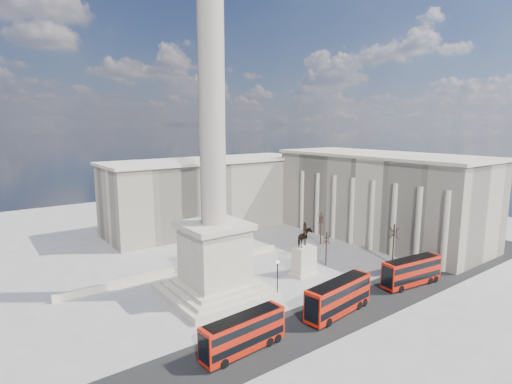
{
  "coord_description": "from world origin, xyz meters",
  "views": [
    {
      "loc": [
        -28.28,
        -43.2,
        24.63
      ],
      "look_at": [
        3.81,
        0.0,
        15.58
      ],
      "focal_mm": 28.0,
      "sensor_mm": 36.0,
      "label": 1
    }
  ],
  "objects_px": {
    "nelsons_column": "(214,208)",
    "pedestrian_standing": "(391,266)",
    "red_bus_a": "(244,333)",
    "pedestrian_walking": "(349,280)",
    "pedestrian_crossing": "(367,280)",
    "victorian_lamp": "(277,277)",
    "red_bus_b": "(339,297)",
    "red_bus_c": "(412,271)",
    "equestrian_statue": "(304,256)"
  },
  "relations": [
    {
      "from": "victorian_lamp",
      "to": "nelsons_column",
      "type": "bearing_deg",
      "value": 132.72
    },
    {
      "from": "red_bus_b",
      "to": "red_bus_c",
      "type": "xyz_separation_m",
      "value": [
        16.38,
        -0.27,
        -0.11
      ]
    },
    {
      "from": "red_bus_c",
      "to": "victorian_lamp",
      "type": "relative_size",
      "value": 1.91
    },
    {
      "from": "pedestrian_walking",
      "to": "pedestrian_crossing",
      "type": "bearing_deg",
      "value": -47.17
    },
    {
      "from": "red_bus_a",
      "to": "pedestrian_walking",
      "type": "height_order",
      "value": "red_bus_a"
    },
    {
      "from": "red_bus_c",
      "to": "pedestrian_standing",
      "type": "bearing_deg",
      "value": 71.18
    },
    {
      "from": "red_bus_a",
      "to": "equestrian_statue",
      "type": "distance_m",
      "value": 24.84
    },
    {
      "from": "pedestrian_standing",
      "to": "pedestrian_crossing",
      "type": "height_order",
      "value": "pedestrian_crossing"
    },
    {
      "from": "red_bus_b",
      "to": "equestrian_statue",
      "type": "bearing_deg",
      "value": 58.08
    },
    {
      "from": "red_bus_b",
      "to": "red_bus_c",
      "type": "distance_m",
      "value": 16.38
    },
    {
      "from": "red_bus_c",
      "to": "victorian_lamp",
      "type": "xyz_separation_m",
      "value": [
        -19.97,
        8.56,
        1.1
      ]
    },
    {
      "from": "victorian_lamp",
      "to": "pedestrian_standing",
      "type": "height_order",
      "value": "victorian_lamp"
    },
    {
      "from": "red_bus_a",
      "to": "red_bus_c",
      "type": "xyz_separation_m",
      "value": [
        31.48,
        -0.41,
        0.1
      ]
    },
    {
      "from": "red_bus_b",
      "to": "equestrian_statue",
      "type": "xyz_separation_m",
      "value": [
        6.09,
        13.05,
        0.77
      ]
    },
    {
      "from": "nelsons_column",
      "to": "red_bus_b",
      "type": "height_order",
      "value": "nelsons_column"
    },
    {
      "from": "red_bus_b",
      "to": "pedestrian_standing",
      "type": "distance_m",
      "value": 19.94
    },
    {
      "from": "red_bus_c",
      "to": "equestrian_statue",
      "type": "relative_size",
      "value": 1.22
    },
    {
      "from": "red_bus_b",
      "to": "pedestrian_walking",
      "type": "height_order",
      "value": "red_bus_b"
    },
    {
      "from": "victorian_lamp",
      "to": "red_bus_a",
      "type": "bearing_deg",
      "value": -144.69
    },
    {
      "from": "red_bus_a",
      "to": "pedestrian_walking",
      "type": "xyz_separation_m",
      "value": [
        23.8,
        5.38,
        -1.42
      ]
    },
    {
      "from": "red_bus_c",
      "to": "pedestrian_crossing",
      "type": "xyz_separation_m",
      "value": [
        -5.72,
        3.99,
        -1.32
      ]
    },
    {
      "from": "nelsons_column",
      "to": "victorian_lamp",
      "type": "relative_size",
      "value": 8.68
    },
    {
      "from": "nelsons_column",
      "to": "pedestrian_standing",
      "type": "height_order",
      "value": "nelsons_column"
    },
    {
      "from": "nelsons_column",
      "to": "equestrian_statue",
      "type": "xyz_separation_m",
      "value": [
        15.96,
        -2.03,
        -9.75
      ]
    },
    {
      "from": "nelsons_column",
      "to": "red_bus_a",
      "type": "height_order",
      "value": "nelsons_column"
    },
    {
      "from": "victorian_lamp",
      "to": "red_bus_b",
      "type": "bearing_deg",
      "value": -66.58
    },
    {
      "from": "equestrian_statue",
      "to": "pedestrian_walking",
      "type": "height_order",
      "value": "equestrian_statue"
    },
    {
      "from": "equestrian_statue",
      "to": "pedestrian_crossing",
      "type": "distance_m",
      "value": 10.61
    },
    {
      "from": "pedestrian_standing",
      "to": "pedestrian_crossing",
      "type": "relative_size",
      "value": 0.91
    },
    {
      "from": "victorian_lamp",
      "to": "equestrian_statue",
      "type": "height_order",
      "value": "equestrian_statue"
    },
    {
      "from": "equestrian_statue",
      "to": "pedestrian_standing",
      "type": "xyz_separation_m",
      "value": [
        13.05,
        -7.66,
        -2.29
      ]
    },
    {
      "from": "red_bus_a",
      "to": "victorian_lamp",
      "type": "bearing_deg",
      "value": 31.5
    },
    {
      "from": "nelsons_column",
      "to": "pedestrian_crossing",
      "type": "height_order",
      "value": "nelsons_column"
    },
    {
      "from": "victorian_lamp",
      "to": "pedestrian_walking",
      "type": "height_order",
      "value": "victorian_lamp"
    },
    {
      "from": "nelsons_column",
      "to": "red_bus_c",
      "type": "bearing_deg",
      "value": -30.33
    },
    {
      "from": "red_bus_b",
      "to": "victorian_lamp",
      "type": "xyz_separation_m",
      "value": [
        -3.59,
        8.3,
        0.99
      ]
    },
    {
      "from": "red_bus_c",
      "to": "red_bus_a",
      "type": "bearing_deg",
      "value": -173.56
    },
    {
      "from": "pedestrian_walking",
      "to": "pedestrian_standing",
      "type": "height_order",
      "value": "pedestrian_standing"
    },
    {
      "from": "nelsons_column",
      "to": "pedestrian_standing",
      "type": "xyz_separation_m",
      "value": [
        29.0,
        -9.69,
        -12.04
      ]
    },
    {
      "from": "red_bus_a",
      "to": "pedestrian_walking",
      "type": "bearing_deg",
      "value": 8.93
    },
    {
      "from": "pedestrian_standing",
      "to": "pedestrian_crossing",
      "type": "bearing_deg",
      "value": 9.72
    },
    {
      "from": "nelsons_column",
      "to": "red_bus_a",
      "type": "xyz_separation_m",
      "value": [
        -5.24,
        -14.94,
        -10.73
      ]
    },
    {
      "from": "equestrian_statue",
      "to": "pedestrian_crossing",
      "type": "bearing_deg",
      "value": -63.91
    },
    {
      "from": "pedestrian_crossing",
      "to": "victorian_lamp",
      "type": "bearing_deg",
      "value": 55.28
    },
    {
      "from": "pedestrian_walking",
      "to": "pedestrian_crossing",
      "type": "height_order",
      "value": "pedestrian_crossing"
    },
    {
      "from": "equestrian_statue",
      "to": "pedestrian_walking",
      "type": "bearing_deg",
      "value": -70.96
    },
    {
      "from": "pedestrian_standing",
      "to": "pedestrian_crossing",
      "type": "xyz_separation_m",
      "value": [
        -8.48,
        -1.67,
        0.09
      ]
    },
    {
      "from": "victorian_lamp",
      "to": "pedestrian_crossing",
      "type": "relative_size",
      "value": 2.97
    },
    {
      "from": "red_bus_a",
      "to": "red_bus_c",
      "type": "relative_size",
      "value": 0.95
    },
    {
      "from": "red_bus_b",
      "to": "pedestrian_walking",
      "type": "distance_m",
      "value": 10.42
    }
  ]
}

